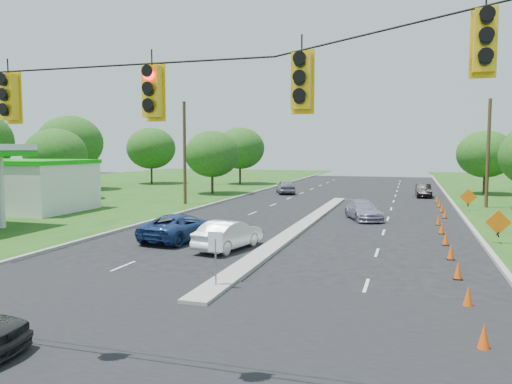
% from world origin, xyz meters
% --- Properties ---
extents(ground, '(160.00, 160.00, 0.00)m').
position_xyz_m(ground, '(0.00, 0.00, 0.00)').
color(ground, black).
rests_on(ground, ground).
extents(cross_street, '(160.00, 14.00, 0.02)m').
position_xyz_m(cross_street, '(0.00, 0.00, 0.00)').
color(cross_street, black).
rests_on(cross_street, ground).
extents(curb_left, '(0.25, 110.00, 0.16)m').
position_xyz_m(curb_left, '(-10.10, 30.00, 0.00)').
color(curb_left, gray).
rests_on(curb_left, ground).
extents(curb_right, '(0.25, 110.00, 0.16)m').
position_xyz_m(curb_right, '(10.10, 30.00, 0.00)').
color(curb_right, gray).
rests_on(curb_right, ground).
extents(median, '(1.00, 34.00, 0.18)m').
position_xyz_m(median, '(0.00, 21.00, 0.00)').
color(median, gray).
rests_on(median, ground).
extents(median_sign, '(0.55, 0.06, 2.05)m').
position_xyz_m(median_sign, '(0.00, 6.00, 1.46)').
color(median_sign, gray).
rests_on(median_sign, ground).
extents(signal_span, '(25.60, 0.32, 9.00)m').
position_xyz_m(signal_span, '(-0.05, -1.00, 4.97)').
color(signal_span, '#422D1C').
rests_on(signal_span, ground).
extents(utility_pole_far_left, '(0.28, 0.28, 9.00)m').
position_xyz_m(utility_pole_far_left, '(-12.50, 30.00, 4.50)').
color(utility_pole_far_left, '#422D1C').
rests_on(utility_pole_far_left, ground).
extents(utility_pole_far_right, '(0.28, 0.28, 9.00)m').
position_xyz_m(utility_pole_far_right, '(12.50, 35.00, 4.50)').
color(utility_pole_far_right, '#422D1C').
rests_on(utility_pole_far_right, ground).
extents(cone_0, '(0.32, 0.32, 0.70)m').
position_xyz_m(cone_0, '(8.23, 3.00, 0.35)').
color(cone_0, '#E7500B').
rests_on(cone_0, ground).
extents(cone_1, '(0.32, 0.32, 0.70)m').
position_xyz_m(cone_1, '(8.23, 6.50, 0.35)').
color(cone_1, '#E7500B').
rests_on(cone_1, ground).
extents(cone_2, '(0.32, 0.32, 0.70)m').
position_xyz_m(cone_2, '(8.23, 10.00, 0.35)').
color(cone_2, '#E7500B').
rests_on(cone_2, ground).
extents(cone_3, '(0.32, 0.32, 0.70)m').
position_xyz_m(cone_3, '(8.23, 13.50, 0.35)').
color(cone_3, '#E7500B').
rests_on(cone_3, ground).
extents(cone_4, '(0.32, 0.32, 0.70)m').
position_xyz_m(cone_4, '(8.23, 17.00, 0.35)').
color(cone_4, '#E7500B').
rests_on(cone_4, ground).
extents(cone_5, '(0.32, 0.32, 0.70)m').
position_xyz_m(cone_5, '(8.23, 20.50, 0.35)').
color(cone_5, '#E7500B').
rests_on(cone_5, ground).
extents(cone_6, '(0.32, 0.32, 0.70)m').
position_xyz_m(cone_6, '(8.23, 24.00, 0.35)').
color(cone_6, '#E7500B').
rests_on(cone_6, ground).
extents(cone_7, '(0.32, 0.32, 0.70)m').
position_xyz_m(cone_7, '(8.83, 27.50, 0.35)').
color(cone_7, '#E7500B').
rests_on(cone_7, ground).
extents(cone_8, '(0.32, 0.32, 0.70)m').
position_xyz_m(cone_8, '(8.83, 31.00, 0.35)').
color(cone_8, '#E7500B').
rests_on(cone_8, ground).
extents(cone_9, '(0.32, 0.32, 0.70)m').
position_xyz_m(cone_9, '(8.83, 34.50, 0.35)').
color(cone_9, '#E7500B').
rests_on(cone_9, ground).
extents(cone_10, '(0.32, 0.32, 0.70)m').
position_xyz_m(cone_10, '(8.83, 38.00, 0.35)').
color(cone_10, '#E7500B').
rests_on(cone_10, ground).
extents(work_sign_1, '(1.27, 0.58, 1.37)m').
position_xyz_m(work_sign_1, '(10.80, 18.00, 1.09)').
color(work_sign_1, black).
rests_on(work_sign_1, ground).
extents(work_sign_2, '(1.27, 0.58, 1.37)m').
position_xyz_m(work_sign_2, '(10.80, 32.00, 1.09)').
color(work_sign_2, black).
rests_on(work_sign_2, ground).
extents(tree_2, '(5.88, 5.88, 6.86)m').
position_xyz_m(tree_2, '(-26.00, 30.00, 4.34)').
color(tree_2, black).
rests_on(tree_2, ground).
extents(tree_3, '(7.56, 7.56, 8.82)m').
position_xyz_m(tree_3, '(-32.00, 40.00, 5.58)').
color(tree_3, black).
rests_on(tree_3, ground).
extents(tree_4, '(6.72, 6.72, 7.84)m').
position_xyz_m(tree_4, '(-28.00, 52.00, 4.96)').
color(tree_4, black).
rests_on(tree_4, ground).
extents(tree_5, '(5.88, 5.88, 6.86)m').
position_xyz_m(tree_5, '(-14.00, 40.00, 4.34)').
color(tree_5, black).
rests_on(tree_5, ground).
extents(tree_6, '(6.72, 6.72, 7.84)m').
position_xyz_m(tree_6, '(-16.00, 55.00, 4.96)').
color(tree_6, black).
rests_on(tree_6, ground).
extents(tree_12, '(5.88, 5.88, 6.86)m').
position_xyz_m(tree_12, '(14.00, 48.00, 4.34)').
color(tree_12, black).
rests_on(tree_12, ground).
extents(white_sedan, '(2.35, 4.57, 1.43)m').
position_xyz_m(white_sedan, '(-2.03, 12.77, 0.72)').
color(white_sedan, white).
rests_on(white_sedan, ground).
extents(blue_pickup, '(3.11, 5.48, 1.44)m').
position_xyz_m(blue_pickup, '(-5.36, 14.27, 0.72)').
color(blue_pickup, navy).
rests_on(blue_pickup, ground).
extents(silver_car_far, '(3.34, 4.86, 1.31)m').
position_xyz_m(silver_car_far, '(3.38, 25.05, 0.65)').
color(silver_car_far, gray).
rests_on(silver_car_far, ground).
extents(silver_car_oncoming, '(3.23, 4.84, 1.53)m').
position_xyz_m(silver_car_oncoming, '(-6.57, 42.96, 0.76)').
color(silver_car_oncoming, gray).
rests_on(silver_car_oncoming, ground).
extents(dark_car_receding, '(1.62, 4.15, 1.35)m').
position_xyz_m(dark_car_receding, '(7.74, 43.36, 0.67)').
color(dark_car_receding, black).
rests_on(dark_car_receding, ground).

